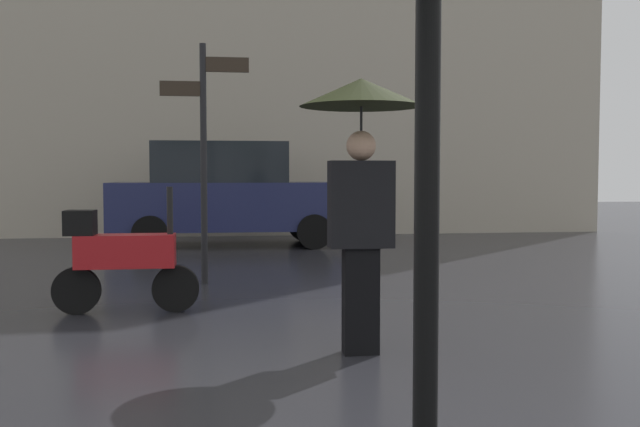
# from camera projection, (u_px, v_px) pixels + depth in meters

# --- Properties ---
(pedestrian_with_umbrella) EXTENTS (0.93, 0.93, 2.07)m
(pedestrian_with_umbrella) POSITION_uv_depth(u_px,v_px,m) (361.00, 146.00, 5.27)
(pedestrian_with_umbrella) COLOR black
(pedestrian_with_umbrella) RESTS_ON ground
(parked_scooter) EXTENTS (1.40, 0.32, 1.23)m
(parked_scooter) POSITION_uv_depth(u_px,v_px,m) (121.00, 257.00, 6.88)
(parked_scooter) COLOR black
(parked_scooter) RESTS_ON ground
(parked_car_left) EXTENTS (4.48, 1.82, 1.96)m
(parked_car_left) POSITION_uv_depth(u_px,v_px,m) (229.00, 194.00, 13.37)
(parked_car_left) COLOR #1E234C
(parked_car_left) RESTS_ON ground
(street_signpost) EXTENTS (1.08, 0.08, 2.95)m
(street_signpost) POSITION_uv_depth(u_px,v_px,m) (204.00, 139.00, 8.67)
(street_signpost) COLOR black
(street_signpost) RESTS_ON ground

